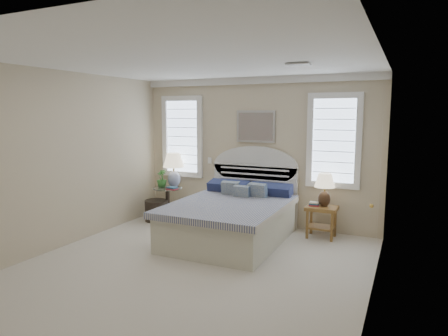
% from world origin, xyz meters
% --- Properties ---
extents(floor, '(4.50, 5.00, 0.01)m').
position_xyz_m(floor, '(0.00, 0.00, 0.00)').
color(floor, silver).
rests_on(floor, ground).
extents(ceiling, '(4.50, 5.00, 0.01)m').
position_xyz_m(ceiling, '(0.00, 0.00, 2.70)').
color(ceiling, white).
rests_on(ceiling, wall_back).
extents(wall_back, '(4.50, 0.02, 2.70)m').
position_xyz_m(wall_back, '(0.00, 2.50, 1.35)').
color(wall_back, beige).
rests_on(wall_back, floor).
extents(wall_left, '(0.02, 5.00, 2.70)m').
position_xyz_m(wall_left, '(-2.25, 0.00, 1.35)').
color(wall_left, beige).
rests_on(wall_left, floor).
extents(wall_right, '(0.02, 5.00, 2.70)m').
position_xyz_m(wall_right, '(2.25, 0.00, 1.35)').
color(wall_right, beige).
rests_on(wall_right, floor).
extents(crown_molding, '(4.50, 0.08, 0.12)m').
position_xyz_m(crown_molding, '(0.00, 2.46, 2.64)').
color(crown_molding, white).
rests_on(crown_molding, wall_back).
extents(hvac_vent, '(0.30, 0.20, 0.02)m').
position_xyz_m(hvac_vent, '(1.20, 0.80, 2.68)').
color(hvac_vent, '#B2B2B2').
rests_on(hvac_vent, ceiling).
extents(switch_plate, '(0.08, 0.01, 0.12)m').
position_xyz_m(switch_plate, '(-0.95, 2.48, 1.15)').
color(switch_plate, white).
rests_on(switch_plate, wall_back).
extents(window_left, '(0.90, 0.06, 1.60)m').
position_xyz_m(window_left, '(-1.55, 2.48, 1.60)').
color(window_left, silver).
rests_on(window_left, wall_back).
extents(window_right, '(0.90, 0.06, 1.60)m').
position_xyz_m(window_right, '(1.40, 2.48, 1.60)').
color(window_right, silver).
rests_on(window_right, wall_back).
extents(painting, '(0.74, 0.04, 0.58)m').
position_xyz_m(painting, '(0.00, 2.46, 1.82)').
color(painting, silver).
rests_on(painting, wall_back).
extents(closet_door, '(0.02, 1.80, 2.40)m').
position_xyz_m(closet_door, '(2.23, 1.20, 1.20)').
color(closet_door, silver).
rests_on(closet_door, floor).
extents(bed, '(1.72, 2.28, 1.47)m').
position_xyz_m(bed, '(0.00, 1.46, 0.39)').
color(bed, beige).
rests_on(bed, floor).
extents(side_table_left, '(0.56, 0.56, 0.63)m').
position_xyz_m(side_table_left, '(-1.65, 2.05, 0.39)').
color(side_table_left, black).
rests_on(side_table_left, floor).
extents(nightstand_right, '(0.50, 0.40, 0.53)m').
position_xyz_m(nightstand_right, '(1.30, 2.15, 0.39)').
color(nightstand_right, olive).
rests_on(nightstand_right, floor).
extents(floor_pot, '(0.58, 0.58, 0.40)m').
position_xyz_m(floor_pot, '(-1.80, 1.88, 0.20)').
color(floor_pot, black).
rests_on(floor_pot, floor).
extents(lamp_left, '(0.42, 0.42, 0.67)m').
position_xyz_m(lamp_left, '(-1.60, 2.21, 1.04)').
color(lamp_left, silver).
rests_on(lamp_left, side_table_left).
extents(lamp_right, '(0.45, 0.45, 0.55)m').
position_xyz_m(lamp_right, '(1.33, 2.20, 0.87)').
color(lamp_right, black).
rests_on(lamp_right, nightstand_right).
extents(potted_plant, '(0.21, 0.21, 0.34)m').
position_xyz_m(potted_plant, '(-1.78, 2.06, 0.80)').
color(potted_plant, '#336A2A').
rests_on(potted_plant, side_table_left).
extents(books_left, '(0.21, 0.16, 0.05)m').
position_xyz_m(books_left, '(-1.46, 1.91, 0.66)').
color(books_left, '#9F2735').
rests_on(books_left, side_table_left).
extents(books_right, '(0.16, 0.12, 0.07)m').
position_xyz_m(books_right, '(1.18, 2.13, 0.56)').
color(books_right, '#9F2735').
rests_on(books_right, nightstand_right).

